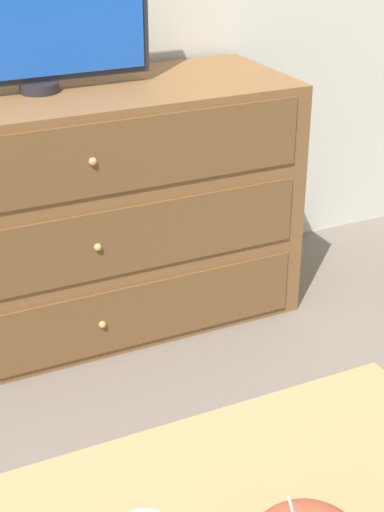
# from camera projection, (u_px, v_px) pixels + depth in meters

# --- Properties ---
(ground_plane) EXTENTS (12.00, 12.00, 0.00)m
(ground_plane) POSITION_uv_depth(u_px,v_px,m) (37.00, 290.00, 2.92)
(ground_plane) COLOR #70665B
(dresser) EXTENTS (1.46, 0.53, 0.81)m
(dresser) POSITION_uv_depth(u_px,v_px,m) (71.00, 215.00, 2.53)
(dresser) COLOR brown
(dresser) RESTS_ON ground_plane
(tv) EXTENTS (0.71, 0.12, 0.48)m
(tv) POSITION_uv_depth(u_px,v_px,m) (32.00, 6.00, 2.25)
(tv) COLOR #232328
(tv) RESTS_ON dresser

